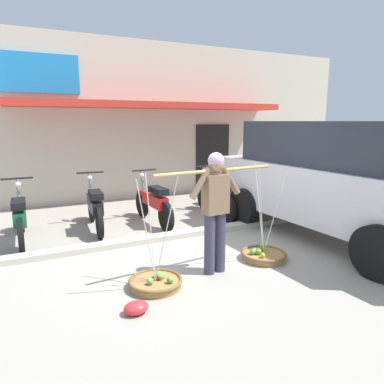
# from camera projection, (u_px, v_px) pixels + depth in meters

# --- Properties ---
(ground_plane) EXTENTS (90.00, 90.00, 0.00)m
(ground_plane) POSITION_uv_depth(u_px,v_px,m) (184.00, 251.00, 5.75)
(ground_plane) COLOR #9E998C
(sidewalk_curb) EXTENTS (20.00, 0.24, 0.10)m
(sidewalk_curb) POSITION_uv_depth(u_px,v_px,m) (168.00, 236.00, 6.36)
(sidewalk_curb) COLOR #BAB4A5
(sidewalk_curb) RESTS_ON ground
(fruit_vendor) EXTENTS (1.83, 0.23, 1.70)m
(fruit_vendor) POSITION_uv_depth(u_px,v_px,m) (215.00, 205.00, 4.78)
(fruit_vendor) COLOR #38384C
(fruit_vendor) RESTS_ON ground
(fruit_basket_left_side) EXTENTS (0.70, 0.70, 1.45)m
(fruit_basket_left_side) POSITION_uv_depth(u_px,v_px,m) (156.00, 282.00, 4.50)
(fruit_basket_left_side) COLOR #9E7542
(fruit_basket_left_side) RESTS_ON ground
(fruit_basket_right_side) EXTENTS (0.70, 0.70, 1.45)m
(fruit_basket_right_side) POSITION_uv_depth(u_px,v_px,m) (263.00, 255.00, 5.42)
(fruit_basket_right_side) COLOR #9E7542
(fruit_basket_right_side) RESTS_ON ground
(motorcycle_nearest_shop) EXTENTS (0.54, 1.82, 1.09)m
(motorcycle_nearest_shop) POSITION_uv_depth(u_px,v_px,m) (20.00, 217.00, 6.11)
(motorcycle_nearest_shop) COLOR black
(motorcycle_nearest_shop) RESTS_ON ground
(motorcycle_second_in_row) EXTENTS (0.54, 1.82, 1.09)m
(motorcycle_second_in_row) POSITION_uv_depth(u_px,v_px,m) (95.00, 207.00, 6.85)
(motorcycle_second_in_row) COLOR black
(motorcycle_second_in_row) RESTS_ON ground
(motorcycle_third_in_row) EXTENTS (0.54, 1.82, 1.09)m
(motorcycle_third_in_row) POSITION_uv_depth(u_px,v_px,m) (154.00, 202.00, 7.23)
(motorcycle_third_in_row) COLOR black
(motorcycle_third_in_row) RESTS_ON ground
(motorcycle_end_of_row) EXTENTS (0.54, 1.82, 1.09)m
(motorcycle_end_of_row) POSITION_uv_depth(u_px,v_px,m) (216.00, 196.00, 7.84)
(motorcycle_end_of_row) COLOR black
(motorcycle_end_of_row) RESTS_ON ground
(parked_truck) EXTENTS (2.39, 4.91, 2.10)m
(parked_truck) POSITION_uv_depth(u_px,v_px,m) (341.00, 177.00, 6.21)
(parked_truck) COLOR silver
(parked_truck) RESTS_ON ground
(storefront_building) EXTENTS (13.00, 6.00, 4.20)m
(storefront_building) POSITION_uv_depth(u_px,v_px,m) (126.00, 121.00, 11.79)
(storefront_building) COLOR beige
(storefront_building) RESTS_ON ground
(plastic_litter_bag) EXTENTS (0.28, 0.22, 0.14)m
(plastic_litter_bag) POSITION_uv_depth(u_px,v_px,m) (136.00, 308.00, 3.88)
(plastic_litter_bag) COLOR red
(plastic_litter_bag) RESTS_ON ground
(wooden_crate) EXTENTS (0.44, 0.36, 0.32)m
(wooden_crate) POSITION_uv_depth(u_px,v_px,m) (210.00, 198.00, 9.03)
(wooden_crate) COLOR olive
(wooden_crate) RESTS_ON ground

